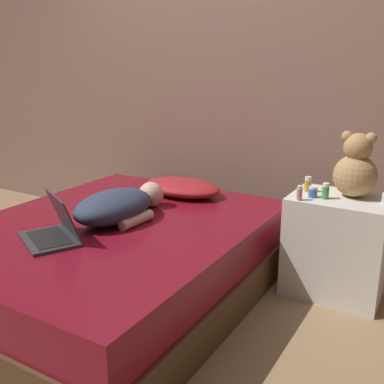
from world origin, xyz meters
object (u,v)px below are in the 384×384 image
(bottle_green, at_px, (326,191))
(bottle_pink, at_px, (300,193))
(laptop, at_px, (54,230))
(pillow, at_px, (182,187))
(bottle_amber, at_px, (308,184))
(person_lying, at_px, (119,205))
(teddy_bear, at_px, (356,169))
(bottle_blue, at_px, (313,192))

(bottle_green, bearing_deg, bottle_pink, -138.48)
(laptop, distance_m, bottle_green, 1.50)
(pillow, bearing_deg, bottle_amber, 3.67)
(person_lying, bearing_deg, teddy_bear, 35.32)
(person_lying, bearing_deg, bottle_pink, 31.35)
(person_lying, xyz_separation_m, bottle_amber, (0.90, 0.67, 0.09))
(bottle_amber, xyz_separation_m, bottle_green, (0.13, -0.09, -0.00))
(bottle_pink, distance_m, bottle_blue, 0.11)
(laptop, bearing_deg, bottle_green, 69.08)
(laptop, bearing_deg, teddy_bear, 69.50)
(bottle_pink, distance_m, bottle_green, 0.16)
(pillow, height_order, laptop, laptop)
(person_lying, relative_size, laptop, 1.67)
(bottle_blue, bearing_deg, person_lying, -149.20)
(person_lying, xyz_separation_m, bottle_pink, (0.91, 0.48, 0.09))
(laptop, distance_m, teddy_bear, 1.69)
(bottle_pink, bearing_deg, person_lying, -152.45)
(bottle_amber, xyz_separation_m, bottle_blue, (0.06, -0.10, -0.01))
(bottle_green, bearing_deg, laptop, -138.37)
(bottle_pink, relative_size, bottle_blue, 1.31)
(laptop, xyz_separation_m, bottle_pink, (1.00, 0.89, 0.12))
(pillow, bearing_deg, bottle_pink, -9.24)
(bottle_green, bearing_deg, teddy_bear, 45.51)
(person_lying, height_order, bottle_amber, bottle_amber)
(person_lying, distance_m, bottle_blue, 1.12)
(pillow, xyz_separation_m, person_lying, (-0.04, -0.62, 0.03))
(bottle_amber, bearing_deg, pillow, -176.33)
(person_lying, bearing_deg, laptop, -98.01)
(bottle_pink, height_order, bottle_blue, bottle_pink)
(bottle_amber, bearing_deg, bottle_blue, -58.92)
(bottle_amber, bearing_deg, person_lying, -143.23)
(pillow, relative_size, person_lying, 0.82)
(person_lying, distance_m, bottle_green, 1.19)
(bottle_amber, bearing_deg, bottle_pink, -86.45)
(pillow, distance_m, person_lying, 0.62)
(laptop, height_order, teddy_bear, teddy_bear)
(laptop, bearing_deg, person_lying, 105.64)
(person_lying, height_order, bottle_pink, bottle_pink)
(laptop, bearing_deg, bottle_pink, 69.09)
(bottle_blue, bearing_deg, bottle_pink, -116.47)
(bottle_pink, xyz_separation_m, bottle_blue, (0.05, 0.10, -0.01))
(bottle_green, bearing_deg, person_lying, -150.61)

